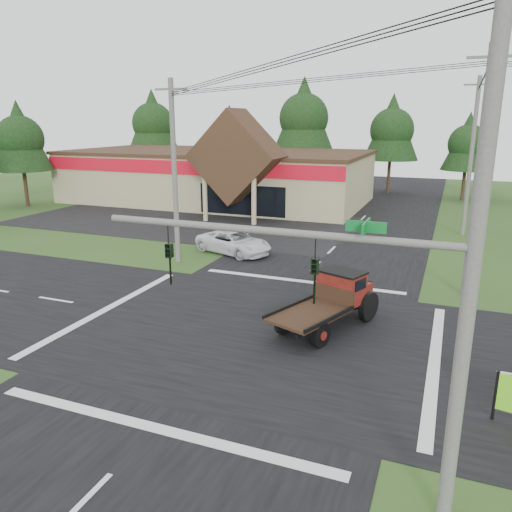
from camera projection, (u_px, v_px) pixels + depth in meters
The scene contains 18 objects.
ground at pixel (251, 332), 20.09m from camera, with size 120.00×120.00×0.00m, color #274619.
road_ns at pixel (251, 332), 20.09m from camera, with size 12.00×120.00×0.02m, color black.
road_ew at pixel (251, 332), 20.09m from camera, with size 120.00×12.00×0.02m, color black.
parking_apron at pixel (182, 221), 42.09m from camera, with size 28.00×14.00×0.02m, color black.
cvs_building at pixel (218, 175), 51.44m from camera, with size 30.40×18.20×9.19m.
traffic_signal_mast at pixel (376, 316), 10.13m from camera, with size 8.12×0.24×7.00m.
utility_pole_nr at pixel (473, 267), 9.21m from camera, with size 2.00×0.30×11.00m.
utility_pole_nw at pixel (174, 172), 28.68m from camera, with size 2.00×0.30×10.50m.
utility_pole_ne at pixel (478, 173), 22.87m from camera, with size 2.00×0.30×11.50m.
utility_pole_n at pixel (471, 156), 35.46m from camera, with size 2.00×0.30×11.20m.
tree_row_a at pixel (153, 121), 64.48m from camera, with size 6.72×6.72×12.12m.
tree_row_b at pixel (230, 132), 63.08m from camera, with size 5.60×5.60×10.10m.
tree_row_c at pixel (304, 116), 58.10m from camera, with size 7.28×7.28×13.13m.
tree_row_d at pixel (392, 128), 55.80m from camera, with size 6.16×6.16×11.11m.
tree_row_e at pixel (468, 142), 51.53m from camera, with size 5.04×5.04×9.09m.
tree_side_w at pixel (20, 137), 47.61m from camera, with size 5.60×5.60×10.10m.
antique_flatbed_truck at pixel (326, 302), 20.18m from camera, with size 2.06×5.41×2.26m, color maroon, non-canonical shape.
white_pickup at pixel (234, 242), 31.80m from camera, with size 2.37×5.15×1.43m, color white.
Camera 1 is at (7.02, -17.19, 8.28)m, focal length 35.00 mm.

